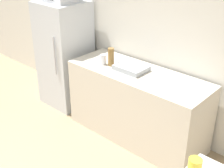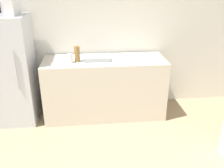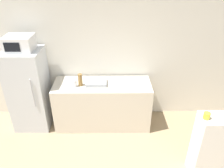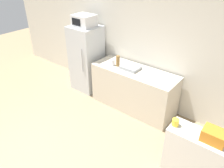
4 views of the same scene
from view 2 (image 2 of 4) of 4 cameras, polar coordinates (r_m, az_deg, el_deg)
wall_back at (r=3.94m, az=-6.01°, el=12.76°), size 8.00×0.06×2.60m
refrigerator at (r=3.86m, az=-22.35°, el=2.82°), size 0.65×0.64×1.55m
counter at (r=3.82m, az=-1.72°, el=-0.83°), size 1.80×0.66×0.90m
sink_basin at (r=3.65m, az=-3.49°, el=6.00°), size 0.38×0.29×0.06m
bottle_tall at (r=3.57m, az=-8.02°, el=6.83°), size 0.08×0.08×0.23m
bottle_short at (r=3.55m, az=-9.59°, el=5.83°), size 0.07×0.07×0.13m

